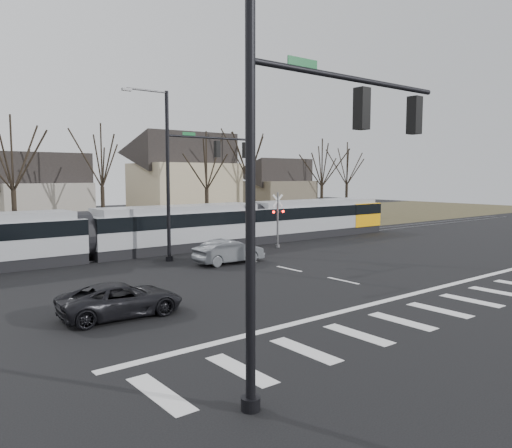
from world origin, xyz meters
TOP-DOWN VIEW (x-y plane):
  - ground at (0.00, 0.00)m, footprint 140.00×140.00m
  - grass_verge at (0.00, 32.00)m, footprint 140.00×28.00m
  - crosswalk at (0.00, -4.00)m, footprint 27.00×2.60m
  - stop_line at (0.00, -1.80)m, footprint 28.00×0.35m
  - lane_dashes at (0.00, 16.00)m, footprint 0.18×30.00m
  - rail_pair at (0.00, 15.80)m, footprint 90.00×1.52m
  - tram at (-1.47, 16.00)m, footprint 41.10×3.05m
  - sedan at (-1.57, 9.60)m, footprint 1.58×4.35m
  - suv at (-11.20, 2.87)m, footprint 2.65×4.80m
  - signal_pole_near_left at (-10.41, -6.00)m, footprint 9.28×0.44m
  - signal_pole_far at (-2.41, 12.50)m, footprint 9.28×0.44m
  - rail_crossing_signal at (5.00, 12.79)m, footprint 1.08×0.36m
  - tree_row at (2.00, 26.00)m, footprint 59.20×7.20m
  - house_b at (-5.00, 36.00)m, footprint 8.64×7.56m
  - house_c at (9.00, 33.00)m, footprint 10.80×8.64m
  - house_d at (24.00, 35.00)m, footprint 8.64×7.56m

SIDE VIEW (x-z plane):
  - ground at x=0.00m, z-range 0.00..0.00m
  - grass_verge at x=0.00m, z-range 0.00..0.01m
  - crosswalk at x=0.00m, z-range 0.00..0.01m
  - stop_line at x=0.00m, z-range 0.00..0.01m
  - lane_dashes at x=0.00m, z-range 0.00..0.01m
  - rail_pair at x=0.00m, z-range 0.00..0.06m
  - suv at x=-11.20m, z-range 0.00..1.26m
  - sedan at x=-1.57m, z-range 0.00..1.42m
  - tram at x=-1.47m, z-range 0.14..3.26m
  - rail_crossing_signal at x=5.00m, z-range -0.11..3.89m
  - house_b at x=-5.00m, z-range 0.14..7.79m
  - house_d at x=24.00m, z-range 0.14..7.79m
  - tree_row at x=2.00m, z-range 0.00..10.00m
  - house_c at x=9.00m, z-range 0.18..10.28m
  - signal_pole_near_left at x=-10.41m, z-range 0.60..10.80m
  - signal_pole_far at x=-2.41m, z-range 0.60..10.80m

